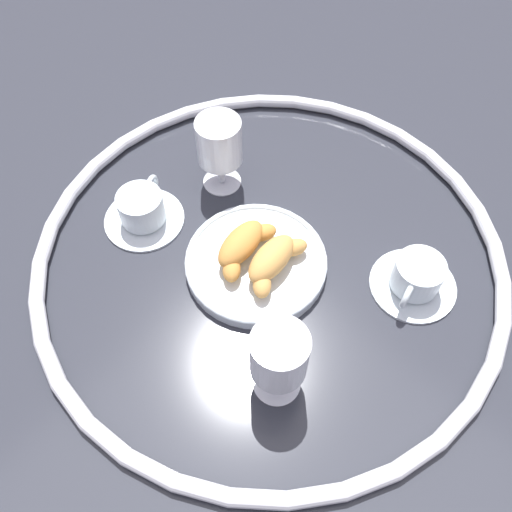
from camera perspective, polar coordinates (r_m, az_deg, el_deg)
ground_plane at (r=0.88m, az=1.43°, el=-0.23°), size 2.20×2.20×0.00m
table_chrome_rim at (r=0.87m, az=1.45°, el=0.20°), size 0.76×0.76×0.02m
pastry_plate at (r=0.86m, az=0.00°, el=-0.66°), size 0.23×0.23×0.02m
croissant_large at (r=0.84m, az=-1.44°, el=1.13°), size 0.14×0.07×0.04m
croissant_small at (r=0.83m, az=1.82°, el=-0.46°), size 0.14×0.07×0.04m
coffee_cup_near at (r=0.86m, az=16.56°, el=-2.24°), size 0.14×0.14×0.06m
coffee_cup_far at (r=0.92m, az=-11.92°, el=4.79°), size 0.14×0.14×0.06m
juice_glass_left at (r=0.91m, az=-3.90°, el=11.66°), size 0.08×0.08×0.14m
juice_glass_right at (r=0.69m, az=2.46°, el=-10.57°), size 0.08×0.08×0.14m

